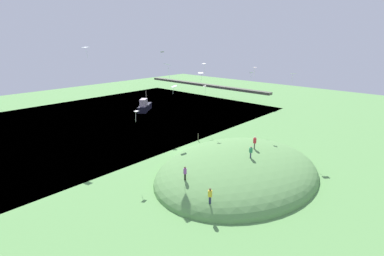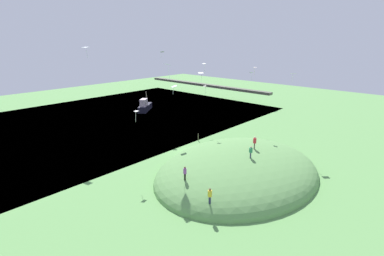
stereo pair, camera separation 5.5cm
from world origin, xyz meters
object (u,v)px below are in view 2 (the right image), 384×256
(person_watching_kites, at_px, (251,151))
(kite_0, at_px, (162,52))
(person_walking_path, at_px, (185,172))
(mooring_post, at_px, (198,137))
(kite_1, at_px, (205,87))
(kite_9, at_px, (293,74))
(kite_10, at_px, (255,68))
(kite_3, at_px, (167,65))
(kite_4, at_px, (86,48))
(person_near_shore, at_px, (210,194))
(kite_7, at_px, (174,86))
(person_on_hilltop, at_px, (255,141))
(kite_8, at_px, (136,112))
(boat_on_lake, at_px, (145,106))
(kite_2, at_px, (251,73))
(kite_5, at_px, (201,73))
(kite_6, at_px, (204,65))

(person_watching_kites, relative_size, kite_0, 1.26)
(person_walking_path, xyz_separation_m, mooring_post, (-12.03, 15.98, -2.67))
(person_walking_path, distance_m, kite_1, 25.48)
(kite_9, relative_size, kite_10, 1.01)
(kite_3, xyz_separation_m, kite_4, (-16.17, -2.32, 1.87))
(kite_0, relative_size, kite_3, 0.60)
(kite_9, bearing_deg, kite_3, -115.26)
(person_walking_path, distance_m, person_near_shore, 4.70)
(person_walking_path, distance_m, kite_7, 16.17)
(person_watching_kites, distance_m, kite_10, 16.49)
(person_watching_kites, xyz_separation_m, mooring_post, (-15.46, 7.46, -3.67))
(person_on_hilltop, bearing_deg, kite_9, 157.23)
(person_near_shore, height_order, kite_4, kite_4)
(kite_8, bearing_deg, kite_3, 58.66)
(boat_on_lake, relative_size, kite_3, 3.27)
(person_watching_kites, distance_m, kite_7, 15.86)
(person_near_shore, xyz_separation_m, kite_4, (-27.45, 2.54, 13.96))
(kite_10, bearing_deg, kite_9, 19.51)
(kite_2, height_order, kite_5, kite_2)
(person_near_shore, relative_size, kite_1, 1.08)
(kite_5, bearing_deg, mooring_post, -51.64)
(kite_7, distance_m, kite_10, 13.63)
(kite_5, height_order, kite_10, kite_10)
(person_watching_kites, bearing_deg, boat_on_lake, -130.87)
(kite_1, distance_m, kite_9, 16.70)
(kite_6, bearing_deg, mooring_post, 164.17)
(kite_0, relative_size, kite_6, 0.67)
(kite_4, distance_m, mooring_post, 24.11)
(kite_3, bearing_deg, person_on_hilltop, 40.32)
(boat_on_lake, bearing_deg, mooring_post, 35.71)
(kite_7, height_order, kite_9, kite_9)
(boat_on_lake, distance_m, person_walking_path, 44.79)
(person_watching_kites, xyz_separation_m, kite_8, (-12.37, -8.29, 4.48))
(kite_2, bearing_deg, person_on_hilltop, -54.97)
(person_watching_kites, bearing_deg, kite_10, -169.16)
(boat_on_lake, distance_m, kite_4, 31.09)
(person_on_hilltop, relative_size, kite_3, 0.87)
(kite_0, relative_size, kite_8, 0.81)
(kite_0, bearing_deg, kite_9, 12.58)
(kite_2, relative_size, kite_7, 1.15)
(kite_8, bearing_deg, person_watching_kites, 33.84)
(kite_3, bearing_deg, person_near_shore, -23.30)
(kite_1, bearing_deg, person_on_hilltop, -28.27)
(person_on_hilltop, distance_m, kite_3, 15.55)
(person_watching_kites, bearing_deg, kite_7, -112.53)
(kite_6, distance_m, kite_9, 14.20)
(person_near_shore, xyz_separation_m, kite_1, (-18.76, 21.32, 6.59))
(kite_0, bearing_deg, person_walking_path, -37.22)
(kite_2, relative_size, kite_8, 1.03)
(kite_1, bearing_deg, kite_2, 23.00)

